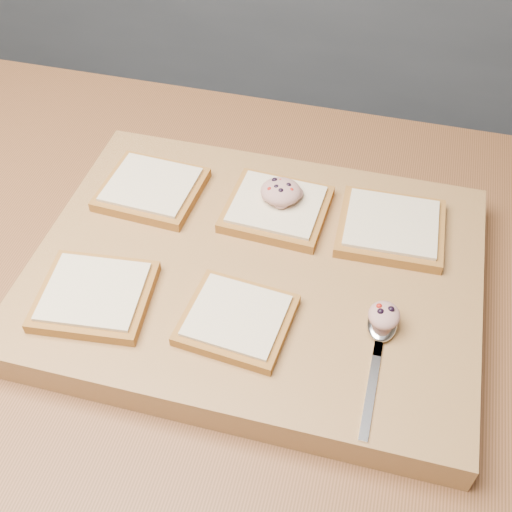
# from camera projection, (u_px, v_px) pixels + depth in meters

# --- Properties ---
(island_counter) EXTENTS (2.00, 0.80, 0.90)m
(island_counter) POSITION_uv_depth(u_px,v_px,m) (174.00, 430.00, 1.15)
(island_counter) COLOR slate
(island_counter) RESTS_ON ground
(back_counter) EXTENTS (3.60, 0.62, 0.94)m
(back_counter) POSITION_uv_depth(u_px,v_px,m) (322.00, 32.00, 2.07)
(back_counter) COLOR slate
(back_counter) RESTS_ON ground
(cutting_board) EXTENTS (0.53, 0.40, 0.04)m
(cutting_board) POSITION_uv_depth(u_px,v_px,m) (256.00, 274.00, 0.78)
(cutting_board) COLOR #A17945
(cutting_board) RESTS_ON island_counter
(bread_far_left) EXTENTS (0.13, 0.12, 0.02)m
(bread_far_left) POSITION_uv_depth(u_px,v_px,m) (152.00, 188.00, 0.84)
(bread_far_left) COLOR #A27229
(bread_far_left) RESTS_ON cutting_board
(bread_far_center) EXTENTS (0.13, 0.12, 0.02)m
(bread_far_center) POSITION_uv_depth(u_px,v_px,m) (277.00, 208.00, 0.82)
(bread_far_center) COLOR #A27229
(bread_far_center) RESTS_ON cutting_board
(bread_far_right) EXTENTS (0.13, 0.12, 0.02)m
(bread_far_right) POSITION_uv_depth(u_px,v_px,m) (391.00, 227.00, 0.79)
(bread_far_right) COLOR #A27229
(bread_far_right) RESTS_ON cutting_board
(bread_near_left) EXTENTS (0.13, 0.13, 0.02)m
(bread_near_left) POSITION_uv_depth(u_px,v_px,m) (95.00, 295.00, 0.72)
(bread_near_left) COLOR #A27229
(bread_near_left) RESTS_ON cutting_board
(bread_near_center) EXTENTS (0.12, 0.11, 0.02)m
(bread_near_center) POSITION_uv_depth(u_px,v_px,m) (237.00, 319.00, 0.70)
(bread_near_center) COLOR #A27229
(bread_near_center) RESTS_ON cutting_board
(tuna_salad_dollop) EXTENTS (0.05, 0.05, 0.02)m
(tuna_salad_dollop) POSITION_uv_depth(u_px,v_px,m) (281.00, 191.00, 0.81)
(tuna_salad_dollop) COLOR tan
(tuna_salad_dollop) RESTS_ON bread_far_center
(spoon) EXTENTS (0.03, 0.16, 0.01)m
(spoon) POSITION_uv_depth(u_px,v_px,m) (381.00, 333.00, 0.69)
(spoon) COLOR silver
(spoon) RESTS_ON cutting_board
(spoon_salad) EXTENTS (0.03, 0.04, 0.02)m
(spoon_salad) POSITION_uv_depth(u_px,v_px,m) (384.00, 315.00, 0.69)
(spoon_salad) COLOR tan
(spoon_salad) RESTS_ON spoon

